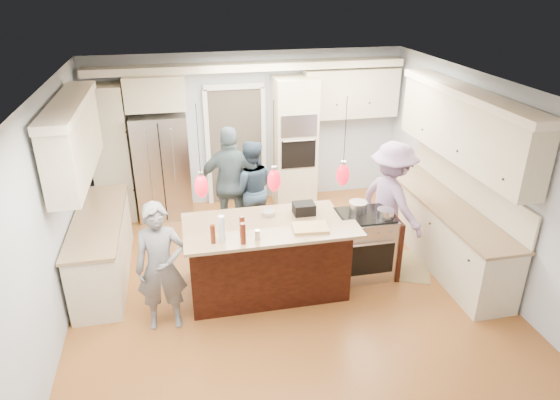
# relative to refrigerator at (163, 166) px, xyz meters

# --- Properties ---
(ground_plane) EXTENTS (6.00, 6.00, 0.00)m
(ground_plane) POSITION_rel_refrigerator_xyz_m (1.55, -2.64, -0.90)
(ground_plane) COLOR #A1652C
(ground_plane) RESTS_ON ground
(room_shell) EXTENTS (5.54, 6.04, 2.72)m
(room_shell) POSITION_rel_refrigerator_xyz_m (1.55, -2.64, 0.92)
(room_shell) COLOR #B2BCC6
(room_shell) RESTS_ON ground
(refrigerator) EXTENTS (0.90, 0.70, 1.80)m
(refrigerator) POSITION_rel_refrigerator_xyz_m (0.00, 0.00, 0.00)
(refrigerator) COLOR #B7B7BC
(refrigerator) RESTS_ON ground
(oven_column) EXTENTS (0.72, 0.69, 2.30)m
(oven_column) POSITION_rel_refrigerator_xyz_m (2.30, 0.03, 0.25)
(oven_column) COLOR beige
(oven_column) RESTS_ON ground
(back_upper_cabinets) EXTENTS (5.30, 0.61, 2.54)m
(back_upper_cabinets) POSITION_rel_refrigerator_xyz_m (0.80, 0.12, 0.77)
(back_upper_cabinets) COLOR beige
(back_upper_cabinets) RESTS_ON ground
(right_counter_run) EXTENTS (0.64, 3.10, 2.51)m
(right_counter_run) POSITION_rel_refrigerator_xyz_m (3.99, -2.34, 0.16)
(right_counter_run) COLOR beige
(right_counter_run) RESTS_ON ground
(left_cabinets) EXTENTS (0.64, 2.30, 2.51)m
(left_cabinets) POSITION_rel_refrigerator_xyz_m (-0.89, -1.84, 0.16)
(left_cabinets) COLOR beige
(left_cabinets) RESTS_ON ground
(kitchen_island) EXTENTS (2.10, 1.46, 1.12)m
(kitchen_island) POSITION_rel_refrigerator_xyz_m (1.30, -2.57, -0.41)
(kitchen_island) COLOR black
(kitchen_island) RESTS_ON ground
(island_range) EXTENTS (0.82, 0.71, 0.92)m
(island_range) POSITION_rel_refrigerator_xyz_m (2.71, -2.49, -0.44)
(island_range) COLOR #B7B7BC
(island_range) RESTS_ON ground
(pendant_lights) EXTENTS (1.75, 0.15, 1.03)m
(pendant_lights) POSITION_rel_refrigerator_xyz_m (1.30, -3.15, 0.90)
(pendant_lights) COLOR black
(pendant_lights) RESTS_ON ground
(person_bar_end) EXTENTS (0.60, 0.40, 1.61)m
(person_bar_end) POSITION_rel_refrigerator_xyz_m (-0.02, -3.09, -0.10)
(person_bar_end) COLOR slate
(person_bar_end) RESTS_ON ground
(person_far_left) EXTENTS (0.82, 0.66, 1.58)m
(person_far_left) POSITION_rel_refrigerator_xyz_m (1.35, -1.04, -0.11)
(person_far_left) COLOR #2B4055
(person_far_left) RESTS_ON ground
(person_far_right) EXTENTS (1.11, 0.57, 1.82)m
(person_far_right) POSITION_rel_refrigerator_xyz_m (1.05, -1.04, 0.01)
(person_far_right) COLOR slate
(person_far_right) RESTS_ON ground
(person_range_side) EXTENTS (1.01, 1.31, 1.79)m
(person_range_side) POSITION_rel_refrigerator_xyz_m (3.21, -2.14, -0.01)
(person_range_side) COLOR #9A7EA9
(person_range_side) RESTS_ON ground
(floor_rug) EXTENTS (0.91, 1.05, 0.01)m
(floor_rug) POSITION_rel_refrigerator_xyz_m (3.41, -2.48, -0.89)
(floor_rug) COLOR #958251
(floor_rug) RESTS_ON ground
(water_bottle) EXTENTS (0.08, 0.08, 0.31)m
(water_bottle) POSITION_rel_refrigerator_xyz_m (0.69, -3.17, 0.38)
(water_bottle) COLOR silver
(water_bottle) RESTS_ON kitchen_island
(beer_bottle_a) EXTENTS (0.07, 0.07, 0.22)m
(beer_bottle_a) POSITION_rel_refrigerator_xyz_m (0.59, -3.20, 0.33)
(beer_bottle_a) COLOR #4B1A0D
(beer_bottle_a) RESTS_ON kitchen_island
(beer_bottle_b) EXTENTS (0.08, 0.08, 0.26)m
(beer_bottle_b) POSITION_rel_refrigerator_xyz_m (0.92, -3.29, 0.35)
(beer_bottle_b) COLOR #4B1A0D
(beer_bottle_b) RESTS_ON kitchen_island
(beer_bottle_c) EXTENTS (0.07, 0.07, 0.26)m
(beer_bottle_c) POSITION_rel_refrigerator_xyz_m (0.93, -3.11, 0.35)
(beer_bottle_c) COLOR #4B1A0D
(beer_bottle_c) RESTS_ON kitchen_island
(drink_can) EXTENTS (0.08, 0.08, 0.12)m
(drink_can) POSITION_rel_refrigerator_xyz_m (1.09, -3.22, 0.28)
(drink_can) COLOR #B7B7BC
(drink_can) RESTS_ON kitchen_island
(cutting_board) EXTENTS (0.45, 0.34, 0.03)m
(cutting_board) POSITION_rel_refrigerator_xyz_m (1.74, -3.11, 0.24)
(cutting_board) COLOR tan
(cutting_board) RESTS_ON kitchen_island
(pot_large) EXTENTS (0.25, 0.25, 0.15)m
(pot_large) POSITION_rel_refrigerator_xyz_m (2.61, -2.40, 0.09)
(pot_large) COLOR #B7B7BC
(pot_large) RESTS_ON island_range
(pot_small) EXTENTS (0.23, 0.23, 0.11)m
(pot_small) POSITION_rel_refrigerator_xyz_m (2.92, -2.62, 0.08)
(pot_small) COLOR #B7B7BC
(pot_small) RESTS_ON island_range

